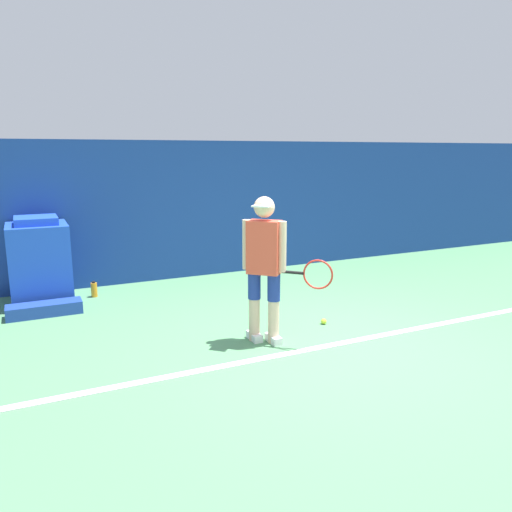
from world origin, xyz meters
The scene contains 8 objects.
ground_plane centered at (0.00, 0.00, 0.00)m, with size 24.00×24.00×0.00m, color #518C5B.
back_wall centered at (0.00, 3.59, 1.10)m, with size 24.00×0.10×2.21m.
court_baseline centered at (0.00, 0.00, 0.01)m, with size 21.60×0.10×0.01m.
tennis_player centered at (-0.58, 0.43, 0.88)m, with size 0.73×0.72×1.58m.
tennis_ball centered at (0.31, 0.62, 0.03)m, with size 0.07×0.07×0.07m.
covered_chair centered at (-2.70, 3.07, 0.57)m, with size 0.77×0.82×1.18m.
equipment_bag centered at (-2.71, 2.42, 0.08)m, with size 0.90×0.29×0.16m.
water_bottle centered at (-2.03, 3.00, 0.11)m, with size 0.09×0.09×0.23m.
Camera 1 is at (-2.87, -4.19, 2.04)m, focal length 35.00 mm.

